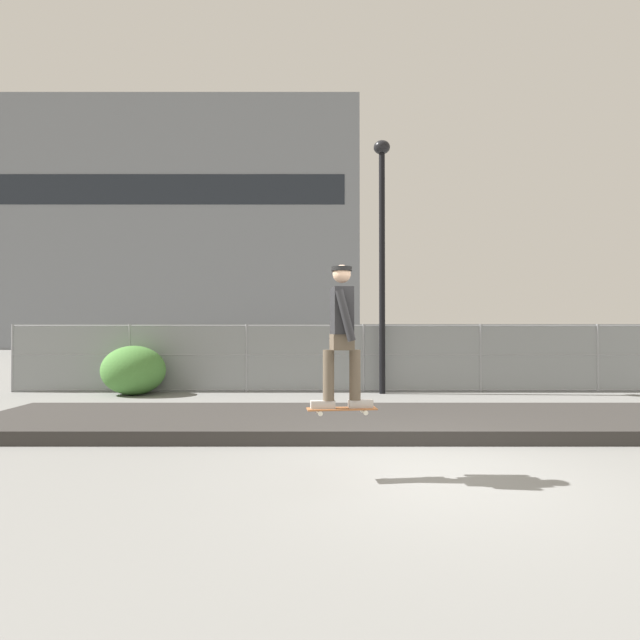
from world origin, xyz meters
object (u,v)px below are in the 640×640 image
Objects in this scene: parked_car_near at (219,356)px; shrub_left at (134,370)px; parked_car_mid at (396,356)px; skater at (342,327)px; street_lamp at (382,236)px; skateboard at (342,409)px.

parked_car_near is 2.67× the size of shrub_left.
parked_car_mid reaches higher than shrub_left.
parked_car_mid is at bearing 78.39° from skater.
street_lamp reaches higher than shrub_left.
shrub_left reaches higher than skateboard.
parked_car_near is 1.00× the size of parked_car_mid.
skater reaches higher than skateboard.
street_lamp is 1.53× the size of parked_car_near.
parked_car_mid is at bearing 24.84° from shrub_left.
skater is 0.37× the size of parked_car_near.
street_lamp is at bearing -32.39° from parked_car_near.
skateboard is 0.12× the size of street_lamp.
parked_car_mid is 2.68× the size of shrub_left.
skateboard is 0.49× the size of shrub_left.
street_lamp is 4.68m from parked_car_mid.
skateboard is 0.94m from skater.
street_lamp is 6.80m from parked_car_near.
skateboard is 0.50× the size of skater.
skateboard is 11.08m from parked_car_mid.
parked_car_near is at bearing 108.17° from skater.
parked_car_near is at bearing 65.65° from shrub_left.
street_lamp is (1.41, 7.72, 3.42)m from skateboard.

